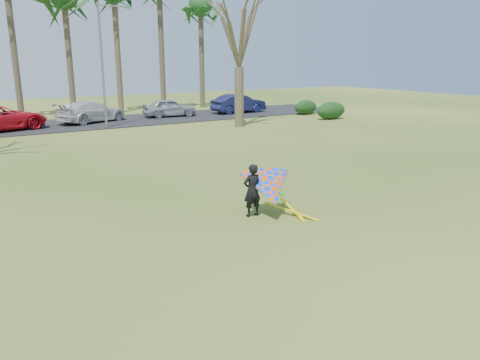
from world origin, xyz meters
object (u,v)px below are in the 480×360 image
car_3 (92,112)px  car_5 (239,103)px  kite_flyer (268,188)px  bare_tree_right (239,27)px  car_4 (170,107)px  streetlight (104,60)px

car_3 → car_5: (12.26, -0.49, 0.02)m
kite_flyer → bare_tree_right: bearing=60.5°
bare_tree_right → car_4: (-1.89, 7.38, -5.80)m
car_5 → kite_flyer: (-13.50, -23.23, 0.00)m
streetlight → car_4: streetlight is taller
streetlight → kite_flyer: size_ratio=3.35×
car_5 → streetlight: bearing=102.0°
car_3 → car_5: car_5 is taller
car_5 → kite_flyer: size_ratio=1.97×
car_3 → car_4: (6.16, 0.09, -0.05)m
bare_tree_right → streetlight: 9.05m
streetlight → kite_flyer: streetlight is taller
streetlight → car_3: bearing=93.7°
car_3 → streetlight: bearing=160.6°
car_5 → kite_flyer: 26.87m
bare_tree_right → kite_flyer: size_ratio=3.86×
car_4 → car_5: (6.10, -0.59, 0.07)m
bare_tree_right → car_3: 12.29m
car_4 → kite_flyer: size_ratio=1.74×
car_4 → kite_flyer: (-7.40, -23.82, 0.07)m
streetlight → car_5: size_ratio=1.70×
car_3 → kite_flyer: (-1.24, -23.72, 0.02)m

